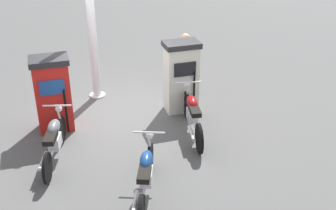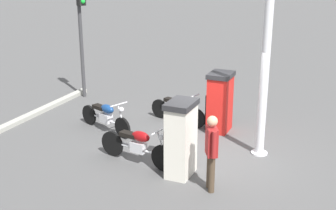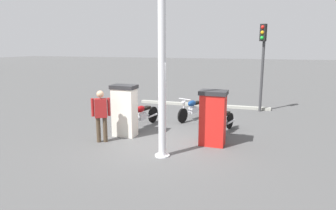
% 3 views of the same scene
% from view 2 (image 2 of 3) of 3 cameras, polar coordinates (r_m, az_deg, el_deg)
% --- Properties ---
extents(ground_plane, '(120.00, 120.00, 0.00)m').
position_cam_2_polar(ground_plane, '(10.93, 5.24, -5.95)').
color(ground_plane, '#4C4C4C').
extents(fuel_pump_near, '(0.65, 0.80, 1.64)m').
position_cam_2_polar(fuel_pump_near, '(11.97, 6.76, 0.43)').
color(fuel_pump_near, red).
rests_on(fuel_pump_near, ground).
extents(fuel_pump_far, '(0.59, 0.80, 1.68)m').
position_cam_2_polar(fuel_pump_far, '(9.39, 1.68, -4.35)').
color(fuel_pump_far, silver).
rests_on(fuel_pump_far, ground).
extents(motorcycle_near_pump, '(1.86, 0.77, 0.92)m').
position_cam_2_polar(motorcycle_near_pump, '(12.57, 1.38, -0.36)').
color(motorcycle_near_pump, black).
rests_on(motorcycle_near_pump, ground).
extents(motorcycle_far_pump, '(2.07, 0.69, 0.95)m').
position_cam_2_polar(motorcycle_far_pump, '(10.07, -3.93, -5.17)').
color(motorcycle_far_pump, black).
rests_on(motorcycle_far_pump, ground).
extents(motorcycle_extra, '(1.93, 0.92, 0.92)m').
position_cam_2_polar(motorcycle_extra, '(12.09, -8.10, -1.41)').
color(motorcycle_extra, black).
rests_on(motorcycle_extra, ground).
extents(attendant_person, '(0.35, 0.54, 1.60)m').
position_cam_2_polar(attendant_person, '(8.79, 5.67, -5.65)').
color(attendant_person, '#473828').
rests_on(attendant_person, ground).
extents(roadside_traffic_light, '(0.40, 0.30, 3.82)m').
position_cam_2_polar(roadside_traffic_light, '(14.88, -11.23, 10.68)').
color(roadside_traffic_light, '#38383A').
rests_on(roadside_traffic_light, ground).
extents(canopy_support_pole, '(0.40, 0.40, 4.22)m').
position_cam_2_polar(canopy_support_pole, '(10.31, 12.48, 4.17)').
color(canopy_support_pole, silver).
rests_on(canopy_support_pole, ground).
extents(road_edge_kerb, '(0.32, 6.37, 0.12)m').
position_cam_2_polar(road_edge_kerb, '(13.61, -18.13, -1.61)').
color(road_edge_kerb, '#9E9E93').
rests_on(road_edge_kerb, ground).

